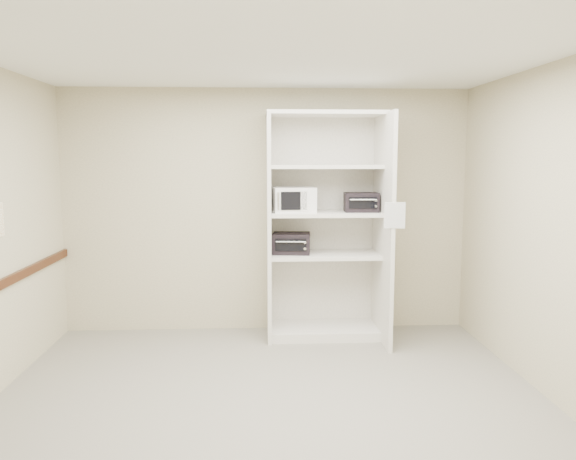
{
  "coord_description": "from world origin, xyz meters",
  "views": [
    {
      "loc": [
        -0.09,
        -4.26,
        1.94
      ],
      "look_at": [
        0.21,
        1.38,
        1.21
      ],
      "focal_mm": 35.0,
      "sensor_mm": 36.0,
      "label": 1
    }
  ],
  "objects_px": {
    "toaster_oven_upper": "(361,202)",
    "toaster_oven_lower": "(291,243)",
    "shelving_unit": "(329,234)",
    "microwave": "(294,200)"
  },
  "relations": [
    {
      "from": "microwave",
      "to": "toaster_oven_lower",
      "type": "bearing_deg",
      "value": 145.83
    },
    {
      "from": "toaster_oven_upper",
      "to": "toaster_oven_lower",
      "type": "relative_size",
      "value": 0.89
    },
    {
      "from": "shelving_unit",
      "to": "toaster_oven_lower",
      "type": "distance_m",
      "value": 0.42
    },
    {
      "from": "toaster_oven_lower",
      "to": "shelving_unit",
      "type": "bearing_deg",
      "value": 7.08
    },
    {
      "from": "toaster_oven_lower",
      "to": "microwave",
      "type": "bearing_deg",
      "value": -22.05
    },
    {
      "from": "microwave",
      "to": "toaster_oven_lower",
      "type": "xyz_separation_m",
      "value": [
        -0.02,
        0.01,
        -0.47
      ]
    },
    {
      "from": "shelving_unit",
      "to": "toaster_oven_lower",
      "type": "xyz_separation_m",
      "value": [
        -0.4,
        -0.01,
        -0.1
      ]
    },
    {
      "from": "toaster_oven_upper",
      "to": "toaster_oven_lower",
      "type": "distance_m",
      "value": 0.87
    },
    {
      "from": "shelving_unit",
      "to": "microwave",
      "type": "distance_m",
      "value": 0.53
    },
    {
      "from": "shelving_unit",
      "to": "toaster_oven_lower",
      "type": "bearing_deg",
      "value": -178.99
    }
  ]
}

